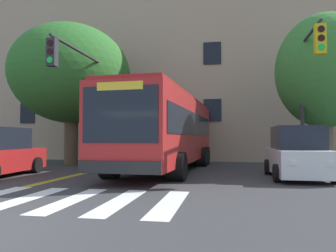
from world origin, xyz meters
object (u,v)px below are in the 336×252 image
Objects in this scene: traffic_light_near_corner at (309,76)px; street_tree_curbside_small at (72,74)px; car_black_behind_bus at (190,147)px; traffic_light_overhead at (83,84)px; street_tree_curbside_large at (325,71)px; city_bus at (167,130)px; car_white_far_lane at (297,155)px.

street_tree_curbside_small reaches higher than traffic_light_near_corner.
street_tree_curbside_small reaches higher than car_black_behind_bus.
traffic_light_near_corner is 9.17m from traffic_light_overhead.
traffic_light_near_corner is 1.02× the size of traffic_light_overhead.
street_tree_curbside_large is at bearing -5.26° from street_tree_curbside_small.
street_tree_curbside_large reaches higher than car_black_behind_bus.
street_tree_curbside_small is (-12.73, 1.17, 0.57)m from street_tree_curbside_large.
traffic_light_overhead reaches higher than city_bus.
street_tree_curbside_large reaches higher than city_bus.
traffic_light_near_corner is 0.67× the size of street_tree_curbside_small.
traffic_light_near_corner is 12.12m from street_tree_curbside_small.
street_tree_curbside_small is at bearing 163.21° from traffic_light_near_corner.
city_bus is 1.35× the size of street_tree_curbside_small.
city_bus is at bearing 166.48° from traffic_light_near_corner.
car_black_behind_bus is at bearing 50.87° from street_tree_curbside_small.
car_white_far_lane is 12.43m from street_tree_curbside_small.
car_black_behind_bus is at bearing 90.58° from city_bus.
city_bus reaches higher than car_black_behind_bus.
city_bus is 4.19m from traffic_light_overhead.
street_tree_curbside_large is (1.18, 2.31, 0.58)m from traffic_light_near_corner.
street_tree_curbside_small is (-5.77, 2.09, 3.16)m from city_bus.
car_white_far_lane is 0.56× the size of street_tree_curbside_large.
car_black_behind_bus is 0.74× the size of traffic_light_near_corner.
traffic_light_overhead is at bearing 176.35° from car_white_far_lane.
street_tree_curbside_small is at bearing 174.74° from street_tree_curbside_large.
city_bus is 2.91× the size of car_white_far_lane.
traffic_light_overhead is at bearing -166.79° from street_tree_curbside_large.
city_bus reaches higher than car_white_far_lane.
street_tree_curbside_small reaches higher than city_bus.
car_black_behind_bus is at bearing 72.69° from traffic_light_overhead.
traffic_light_near_corner is at bearing -13.52° from city_bus.
traffic_light_overhead is (-3.30, -10.58, 2.94)m from car_black_behind_bus.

